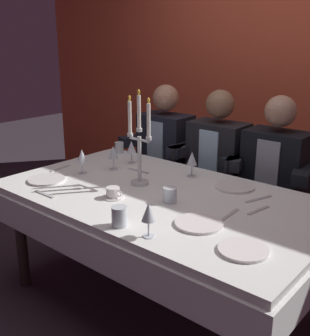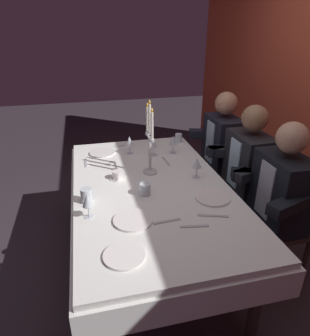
% 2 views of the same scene
% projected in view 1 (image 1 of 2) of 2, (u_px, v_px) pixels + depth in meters
% --- Properties ---
extents(ground_plane, '(12.00, 12.00, 0.00)m').
position_uv_depth(ground_plane, '(160.00, 303.00, 2.64)').
color(ground_plane, '#332930').
extents(back_wall, '(6.00, 0.12, 2.70)m').
position_uv_depth(back_wall, '(290.00, 69.00, 3.43)').
color(back_wall, '#DC5537').
rests_on(back_wall, ground_plane).
extents(dining_table, '(1.94, 1.14, 0.74)m').
position_uv_depth(dining_table, '(161.00, 212.00, 2.45)').
color(dining_table, white).
rests_on(dining_table, ground_plane).
extents(candelabra, '(0.19, 0.11, 0.58)m').
position_uv_depth(candelabra, '(139.00, 147.00, 2.49)').
color(candelabra, silver).
rests_on(candelabra, dining_table).
extents(dinner_plate_0, '(0.22, 0.22, 0.01)m').
position_uv_depth(dinner_plate_0, '(243.00, 250.00, 1.76)').
color(dinner_plate_0, white).
rests_on(dinner_plate_0, dining_table).
extents(dinner_plate_1, '(0.23, 0.23, 0.01)m').
position_uv_depth(dinner_plate_1, '(47.00, 180.00, 2.62)').
color(dinner_plate_1, white).
rests_on(dinner_plate_1, dining_table).
extents(dinner_plate_2, '(0.24, 0.24, 0.01)m').
position_uv_depth(dinner_plate_2, '(235.00, 186.00, 2.51)').
color(dinner_plate_2, white).
rests_on(dinner_plate_2, dining_table).
extents(dinner_plate_3, '(0.24, 0.24, 0.01)m').
position_uv_depth(dinner_plate_3, '(199.00, 223.00, 2.01)').
color(dinner_plate_3, white).
rests_on(dinner_plate_3, dining_table).
extents(wine_glass_0, '(0.07, 0.07, 0.16)m').
position_uv_depth(wine_glass_0, '(131.00, 148.00, 2.96)').
color(wine_glass_0, silver).
rests_on(wine_glass_0, dining_table).
extents(wine_glass_1, '(0.07, 0.07, 0.16)m').
position_uv_depth(wine_glass_1, '(192.00, 159.00, 2.67)').
color(wine_glass_1, silver).
rests_on(wine_glass_1, dining_table).
extents(wine_glass_2, '(0.07, 0.07, 0.16)m').
position_uv_depth(wine_glass_2, '(113.00, 153.00, 2.82)').
color(wine_glass_2, silver).
rests_on(wine_glass_2, dining_table).
extents(wine_glass_3, '(0.07, 0.07, 0.16)m').
position_uv_depth(wine_glass_3, '(149.00, 213.00, 1.86)').
color(wine_glass_3, silver).
rests_on(wine_glass_3, dining_table).
extents(wine_glass_4, '(0.07, 0.07, 0.16)m').
position_uv_depth(wine_glass_4, '(82.00, 157.00, 2.73)').
color(wine_glass_4, silver).
rests_on(wine_glass_4, dining_table).
extents(water_tumbler_0, '(0.08, 0.08, 0.08)m').
position_uv_depth(water_tumbler_0, '(170.00, 195.00, 2.28)').
color(water_tumbler_0, silver).
rests_on(water_tumbler_0, dining_table).
extents(water_tumbler_1, '(0.08, 0.08, 0.10)m').
position_uv_depth(water_tumbler_1, '(119.00, 216.00, 1.99)').
color(water_tumbler_1, silver).
rests_on(water_tumbler_1, dining_table).
extents(water_tumbler_2, '(0.07, 0.07, 0.09)m').
position_uv_depth(water_tumbler_2, '(119.00, 148.00, 3.23)').
color(water_tumbler_2, silver).
rests_on(water_tumbler_2, dining_table).
extents(coffee_cup_0, '(0.13, 0.12, 0.06)m').
position_uv_depth(coffee_cup_0, '(113.00, 193.00, 2.34)').
color(coffee_cup_0, white).
rests_on(coffee_cup_0, dining_table).
extents(fork_0, '(0.17, 0.03, 0.01)m').
position_uv_depth(fork_0, '(138.00, 171.00, 2.81)').
color(fork_0, '#B7B7BC').
rests_on(fork_0, dining_table).
extents(fork_1, '(0.03, 0.17, 0.01)m').
position_uv_depth(fork_1, '(230.00, 214.00, 2.12)').
color(fork_1, '#B7B7BC').
rests_on(fork_1, dining_table).
extents(spoon_2, '(0.05, 0.17, 0.01)m').
position_uv_depth(spoon_2, '(258.00, 210.00, 2.17)').
color(spoon_2, '#B7B7BC').
rests_on(spoon_2, dining_table).
extents(spoon_3, '(0.17, 0.02, 0.01)m').
position_uv_depth(spoon_3, '(44.00, 194.00, 2.39)').
color(spoon_3, '#B7B7BC').
rests_on(spoon_3, dining_table).
extents(knife_4, '(0.08, 0.19, 0.01)m').
position_uv_depth(knife_4, '(259.00, 199.00, 2.32)').
color(knife_4, '#B7B7BC').
rests_on(knife_4, dining_table).
extents(spoon_5, '(0.03, 0.17, 0.01)m').
position_uv_depth(spoon_5, '(60.00, 168.00, 2.86)').
color(spoon_5, '#B7B7BC').
rests_on(spoon_5, dining_table).
extents(seated_diner_0, '(0.63, 0.48, 1.24)m').
position_uv_depth(seated_diner_0, '(166.00, 146.00, 3.48)').
color(seated_diner_0, '#342623').
rests_on(seated_diner_0, ground_plane).
extents(seated_diner_1, '(0.63, 0.48, 1.24)m').
position_uv_depth(seated_diner_1, '(218.00, 157.00, 3.16)').
color(seated_diner_1, '#342623').
rests_on(seated_diner_1, ground_plane).
extents(seated_diner_2, '(0.63, 0.48, 1.24)m').
position_uv_depth(seated_diner_2, '(276.00, 169.00, 2.88)').
color(seated_diner_2, '#342623').
rests_on(seated_diner_2, ground_plane).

